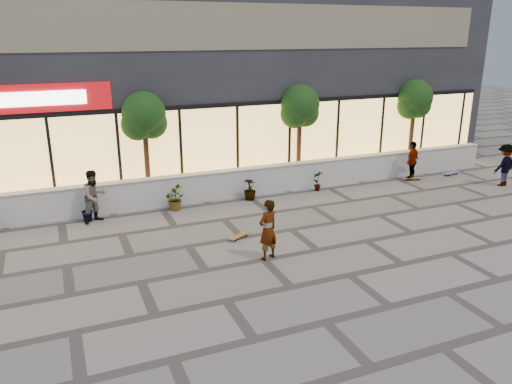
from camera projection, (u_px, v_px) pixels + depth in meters
name	position (u px, v px, depth m)	size (l,w,h in m)	color
ground	(350.00, 275.00, 12.50)	(80.00, 80.00, 0.00)	gray
planter_wall	(247.00, 182.00, 18.50)	(22.00, 0.42, 1.04)	white
retail_building	(201.00, 69.00, 22.18)	(24.00, 9.17, 8.50)	#28272D
shrub_b	(88.00, 209.00, 15.96)	(0.45, 0.36, 0.81)	#1B3B13
shrub_c	(174.00, 198.00, 16.99)	(0.73, 0.63, 0.81)	#1B3B13
shrub_d	(250.00, 189.00, 18.01)	(0.45, 0.45, 0.81)	#1B3B13
shrub_e	(318.00, 181.00, 19.04)	(0.43, 0.29, 0.81)	#1B3B13
tree_midwest	(144.00, 119.00, 17.08)	(1.60, 1.50, 3.92)	#4D2A1B
tree_mideast	(300.00, 109.00, 19.27)	(1.60, 1.50, 3.92)	#4D2A1B
tree_east	(414.00, 101.00, 21.28)	(1.60, 1.50, 3.92)	#4D2A1B
skater_center	(268.00, 230.00, 13.17)	(0.61, 0.40, 1.66)	silver
skater_left	(95.00, 196.00, 15.78)	(0.83, 0.65, 1.70)	#988062
skater_right_near	(412.00, 161.00, 20.35)	(0.94, 0.39, 1.61)	silver
skater_right_far	(504.00, 165.00, 19.57)	(1.07, 0.62, 1.66)	maroon
skateboard_center	(239.00, 236.00, 14.71)	(0.78, 0.54, 0.09)	brown
skateboard_right_near	(412.00, 178.00, 20.49)	(0.81, 0.39, 0.09)	brown
skateboard_right_far	(451.00, 173.00, 21.24)	(0.89, 0.37, 0.10)	#7157A0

